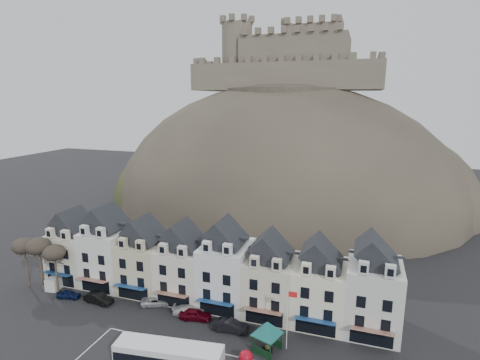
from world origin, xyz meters
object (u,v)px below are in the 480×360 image
at_px(white_van, 58,280).
at_px(car_silver, 156,301).
at_px(car_navy, 69,294).
at_px(bus, 169,357).
at_px(bus_shelter, 267,328).
at_px(flagpole, 288,315).
at_px(red_buoy, 246,359).
at_px(car_black, 99,298).
at_px(car_white, 189,310).
at_px(car_maroon, 195,314).
at_px(car_charcoal, 230,326).

relative_size(white_van, car_silver, 1.02).
bearing_deg(car_navy, bus, -123.81).
bearing_deg(car_navy, bus_shelter, -105.47).
bearing_deg(flagpole, bus_shelter, -154.69).
bearing_deg(bus_shelter, white_van, -168.77).
xyz_separation_m(flagpole, car_silver, (-20.36, 3.70, -3.93)).
bearing_deg(bus, red_buoy, 16.79).
distance_m(car_black, car_silver, 8.74).
bearing_deg(white_van, car_black, -21.08).
relative_size(bus_shelter, car_black, 1.26).
xyz_separation_m(car_white, car_maroon, (1.35, -0.74, 0.08)).
bearing_deg(white_van, red_buoy, -21.50).
bearing_deg(white_van, car_maroon, -11.54).
relative_size(car_white, car_charcoal, 0.96).
relative_size(bus, bus_shelter, 2.13).
bearing_deg(car_charcoal, flagpole, -103.78).
xyz_separation_m(bus_shelter, red_buoy, (-1.59, -3.51, -1.99)).
bearing_deg(car_maroon, bus, 178.82).
bearing_deg(car_silver, car_charcoal, -126.02).
relative_size(bus, car_navy, 3.47).
distance_m(bus_shelter, car_charcoal, 6.39).
bearing_deg(car_black, car_silver, -69.70).
relative_size(bus_shelter, car_charcoal, 1.23).
relative_size(car_silver, car_charcoal, 0.92).
relative_size(flagpole, car_charcoal, 1.67).
bearing_deg(car_maroon, bus_shelter, -116.29).
height_order(car_black, car_silver, car_black).
height_order(flagpole, car_navy, flagpole).
distance_m(car_silver, car_charcoal, 12.81).
distance_m(red_buoy, car_charcoal, 7.00).
height_order(car_black, car_white, car_black).
xyz_separation_m(bus, car_maroon, (-1.57, 10.20, -1.16)).
relative_size(bus, car_silver, 2.85).
distance_m(bus, car_charcoal, 10.09).
bearing_deg(bus, car_charcoal, 60.06).
bearing_deg(car_silver, bus, -168.38).
bearing_deg(bus_shelter, car_white, -179.09).
distance_m(flagpole, car_maroon, 13.99).
bearing_deg(car_white, car_navy, 79.55).
xyz_separation_m(car_silver, car_charcoal, (12.57, -2.50, 0.17)).
bearing_deg(flagpole, white_van, 174.51).
bearing_deg(car_charcoal, car_silver, 73.70).
relative_size(car_navy, car_charcoal, 0.75).
distance_m(red_buoy, white_van, 35.59).
distance_m(car_white, car_charcoal, 7.06).
xyz_separation_m(red_buoy, car_black, (-24.96, 6.04, -0.28)).
relative_size(white_van, car_black, 0.96).
bearing_deg(white_van, flagpole, -13.55).
xyz_separation_m(white_van, car_white, (23.82, -0.79, -0.31)).
distance_m(white_van, car_navy, 5.05).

